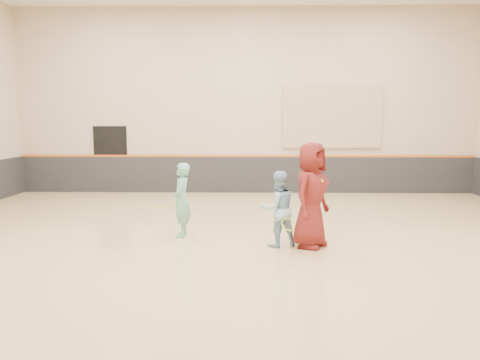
{
  "coord_description": "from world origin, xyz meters",
  "views": [
    {
      "loc": [
        0.12,
        -9.41,
        2.43
      ],
      "look_at": [
        -0.08,
        0.4,
        1.15
      ],
      "focal_mm": 35.0,
      "sensor_mm": 36.0,
      "label": 1
    }
  ],
  "objects_px": {
    "instructor": "(278,209)",
    "spare_racket": "(161,204)",
    "girl": "(182,200)",
    "young_man": "(311,195)"
  },
  "relations": [
    {
      "from": "instructor",
      "to": "spare_racket",
      "type": "xyz_separation_m",
      "value": [
        -3.01,
        3.93,
        -0.65
      ]
    },
    {
      "from": "girl",
      "to": "instructor",
      "type": "relative_size",
      "value": 1.05
    },
    {
      "from": "girl",
      "to": "spare_racket",
      "type": "xyz_separation_m",
      "value": [
        -1.06,
        3.2,
        -0.69
      ]
    },
    {
      "from": "girl",
      "to": "spare_racket",
      "type": "relative_size",
      "value": 2.07
    },
    {
      "from": "girl",
      "to": "instructor",
      "type": "distance_m",
      "value": 2.09
    },
    {
      "from": "spare_racket",
      "to": "instructor",
      "type": "bearing_deg",
      "value": -52.49
    },
    {
      "from": "instructor",
      "to": "young_man",
      "type": "distance_m",
      "value": 0.68
    },
    {
      "from": "girl",
      "to": "instructor",
      "type": "height_order",
      "value": "girl"
    },
    {
      "from": "young_man",
      "to": "instructor",
      "type": "bearing_deg",
      "value": 119.86
    },
    {
      "from": "young_man",
      "to": "spare_racket",
      "type": "distance_m",
      "value": 5.45
    }
  ]
}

